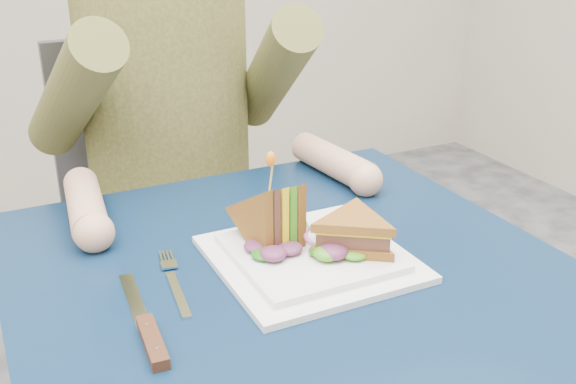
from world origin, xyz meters
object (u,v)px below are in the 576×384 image
chair (164,212)px  diner (166,60)px  plate (310,256)px  table (292,317)px  sandwich_upright (271,220)px  fork (175,283)px  sandwich_flat (354,233)px  knife (149,333)px

chair → diner: (-0.00, -0.11, 0.37)m
plate → table: bearing=-171.7°
table → sandwich_upright: 0.14m
table → fork: 0.18m
chair → sandwich_flat: bearing=-82.9°
table → chair: chair is taller
table → sandwich_upright: (-0.01, 0.05, 0.13)m
table → sandwich_flat: 0.15m
diner → table: bearing=-90.0°
table → plate: plate is taller
chair → plate: chair is taller
chair → table: bearing=-90.0°
chair → sandwich_upright: size_ratio=6.51×
diner → plate: 0.58m
sandwich_flat → sandwich_upright: bearing=143.2°
sandwich_flat → fork: 0.25m
diner → fork: 0.58m
diner → fork: diner is taller
sandwich_flat → knife: 0.31m
diner → sandwich_flat: size_ratio=4.06×
sandwich_flat → table: bearing=166.6°
table → knife: 0.25m
plate → sandwich_upright: sandwich_upright is taller
chair → plate: 0.69m
table → sandwich_upright: size_ratio=5.25×
chair → fork: size_ratio=5.19×
plate → fork: size_ratio=1.45×
sandwich_upright → fork: (-0.15, -0.02, -0.05)m
chair → sandwich_upright: 0.66m
sandwich_flat → chair: bearing=97.1°
plate → sandwich_flat: 0.07m
table → plate: 0.09m
diner → sandwich_upright: (-0.01, -0.50, -0.13)m
knife → diner: bearing=70.5°
fork → chair: bearing=76.0°
fork → knife: size_ratio=0.81×
plate → diner: bearing=93.2°
table → sandwich_upright: sandwich_upright is taller
chair → sandwich_upright: (-0.01, -0.62, 0.24)m
plate → sandwich_upright: size_ratio=1.82×
table → fork: bearing=169.9°
sandwich_flat → sandwich_upright: size_ratio=1.28×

